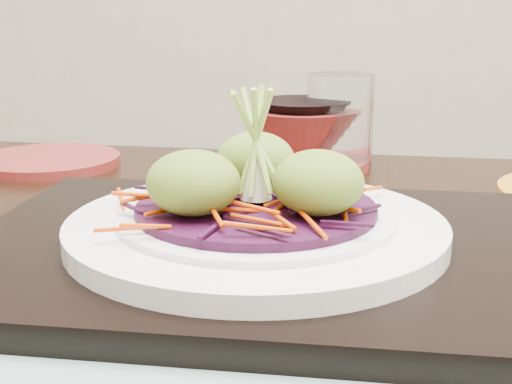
{
  "coord_description": "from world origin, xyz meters",
  "views": [
    {
      "loc": [
        -0.11,
        -0.52,
        0.87
      ],
      "look_at": [
        -0.1,
        -0.04,
        0.74
      ],
      "focal_mm": 50.0,
      "sensor_mm": 36.0,
      "label": 1
    }
  ],
  "objects_px": {
    "dining_table": "(283,364)",
    "terracotta_bowl_set": "(301,141)",
    "white_plate": "(256,227)",
    "terracotta_side_plate": "(49,161)",
    "water_glass": "(340,122)",
    "serving_tray": "(256,251)"
  },
  "relations": [
    {
      "from": "terracotta_bowl_set",
      "to": "white_plate",
      "type": "bearing_deg",
      "value": -99.18
    },
    {
      "from": "dining_table",
      "to": "serving_tray",
      "type": "height_order",
      "value": "serving_tray"
    },
    {
      "from": "serving_tray",
      "to": "terracotta_bowl_set",
      "type": "xyz_separation_m",
      "value": [
        0.05,
        0.32,
        0.02
      ]
    },
    {
      "from": "water_glass",
      "to": "terracotta_bowl_set",
      "type": "height_order",
      "value": "water_glass"
    },
    {
      "from": "terracotta_side_plate",
      "to": "dining_table",
      "type": "bearing_deg",
      "value": -48.75
    },
    {
      "from": "dining_table",
      "to": "serving_tray",
      "type": "xyz_separation_m",
      "value": [
        -0.02,
        -0.03,
        0.1
      ]
    },
    {
      "from": "white_plate",
      "to": "terracotta_bowl_set",
      "type": "height_order",
      "value": "terracotta_bowl_set"
    },
    {
      "from": "serving_tray",
      "to": "terracotta_side_plate",
      "type": "distance_m",
      "value": 0.4
    },
    {
      "from": "dining_table",
      "to": "white_plate",
      "type": "distance_m",
      "value": 0.13
    },
    {
      "from": "terracotta_side_plate",
      "to": "terracotta_bowl_set",
      "type": "relative_size",
      "value": 0.75
    },
    {
      "from": "terracotta_side_plate",
      "to": "white_plate",
      "type": "bearing_deg",
      "value": -53.88
    },
    {
      "from": "dining_table",
      "to": "white_plate",
      "type": "bearing_deg",
      "value": -114.39
    },
    {
      "from": "terracotta_side_plate",
      "to": "terracotta_bowl_set",
      "type": "height_order",
      "value": "terracotta_bowl_set"
    },
    {
      "from": "dining_table",
      "to": "water_glass",
      "type": "distance_m",
      "value": 0.32
    },
    {
      "from": "dining_table",
      "to": "terracotta_bowl_set",
      "type": "relative_size",
      "value": 5.71
    },
    {
      "from": "dining_table",
      "to": "water_glass",
      "type": "height_order",
      "value": "water_glass"
    },
    {
      "from": "white_plate",
      "to": "water_glass",
      "type": "relative_size",
      "value": 2.5
    },
    {
      "from": "terracotta_bowl_set",
      "to": "terracotta_side_plate",
      "type": "bearing_deg",
      "value": 179.18
    },
    {
      "from": "white_plate",
      "to": "terracotta_bowl_set",
      "type": "xyz_separation_m",
      "value": [
        0.05,
        0.32,
        -0.0
      ]
    },
    {
      "from": "dining_table",
      "to": "white_plate",
      "type": "relative_size",
      "value": 4.64
    },
    {
      "from": "terracotta_bowl_set",
      "to": "dining_table",
      "type": "bearing_deg",
      "value": -96.08
    },
    {
      "from": "terracotta_side_plate",
      "to": "water_glass",
      "type": "height_order",
      "value": "water_glass"
    }
  ]
}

